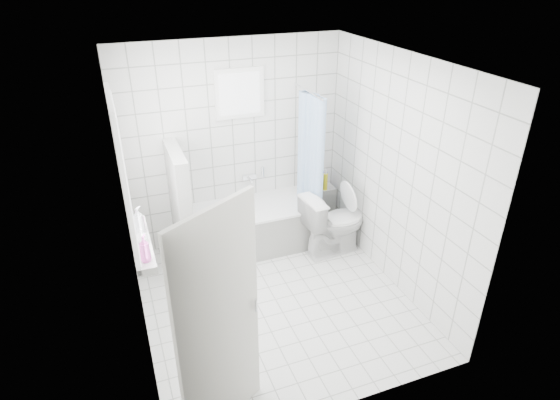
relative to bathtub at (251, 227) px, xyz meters
name	(u,v)px	position (x,y,z in m)	size (l,w,h in m)	color
ground	(275,299)	(-0.08, -1.12, -0.29)	(3.00, 3.00, 0.00)	white
ceiling	(274,62)	(-0.08, -1.12, 2.31)	(3.00, 3.00, 0.00)	white
wall_back	(233,145)	(-0.08, 0.38, 1.01)	(2.80, 0.02, 2.60)	white
wall_front	(347,285)	(-0.08, -2.62, 1.01)	(2.80, 0.02, 2.60)	white
wall_left	(128,222)	(-1.48, -1.12, 1.01)	(0.02, 3.00, 2.60)	white
wall_right	(396,175)	(1.32, -1.12, 1.01)	(0.02, 3.00, 2.60)	white
window_left	(126,177)	(-1.44, -0.82, 1.31)	(0.01, 0.90, 1.40)	white
window_back	(240,94)	(0.02, 0.33, 1.66)	(0.50, 0.01, 0.50)	white
window_sill	(142,244)	(-1.39, -0.82, 0.57)	(0.18, 1.02, 0.08)	white
door	(220,327)	(-0.99, -2.40, 0.71)	(0.04, 0.80, 2.00)	silver
bathtub	(251,227)	(0.00, 0.00, 0.00)	(1.61, 0.77, 0.58)	white
partition_wall	(181,209)	(-0.87, -0.05, 0.46)	(0.15, 0.85, 1.50)	white
tiled_ledge	(319,205)	(1.10, 0.25, -0.02)	(0.40, 0.24, 0.55)	white
toilet	(334,223)	(0.95, -0.47, 0.13)	(0.47, 0.82, 0.84)	white
curtain_rod	(308,91)	(0.74, -0.02, 1.71)	(0.02, 0.02, 0.80)	silver
shower_curtain	(310,166)	(0.74, -0.16, 0.81)	(0.14, 0.48, 1.78)	#4885D4
tub_faucet	(249,177)	(0.10, 0.33, 0.56)	(0.18, 0.06, 0.06)	silver
sill_bottles	(141,231)	(-1.38, -0.84, 0.73)	(0.16, 0.76, 0.29)	silver
ledge_bottles	(321,181)	(1.09, 0.22, 0.38)	(0.20, 0.15, 0.24)	#1923C9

